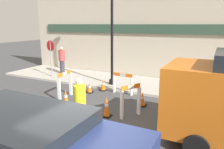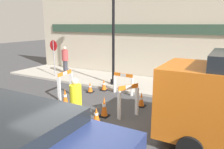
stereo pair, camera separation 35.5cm
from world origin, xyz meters
The scene contains 17 objects.
ground_plane centered at (0.00, 0.00, 0.00)m, with size 60.00×60.00×0.00m, color #424244.
sidewalk_slab centered at (0.00, 6.05, 0.05)m, with size 18.00×3.09×0.11m.
storefront_facade centered at (0.00, 7.66, 2.75)m, with size 18.00×0.22×5.50m.
streetlamp_post centered at (-2.00, 5.23, 4.09)m, with size 0.44×0.44×6.29m.
stop_sign centered at (-5.83, 5.15, 1.50)m, with size 0.60×0.10×2.06m.
barricade_0 centered at (-1.02, 4.35, 0.53)m, with size 0.95×0.20×0.95m.
barricade_1 centered at (-2.96, 2.75, 0.62)m, with size 0.21×0.93×1.13m.
barricade_2 centered at (0.23, 2.19, 0.60)m, with size 0.50×0.75×1.13m.
traffic_cone_0 centered at (0.26, 3.32, 0.27)m, with size 0.30×0.30×0.57m.
traffic_cone_1 centered at (-0.49, 1.84, 0.34)m, with size 0.30×0.30×0.71m.
traffic_cone_2 centered at (-2.45, 3.83, 0.23)m, with size 0.30×0.30×0.48m.
traffic_cone_3 centered at (-2.05, 4.40, 0.26)m, with size 0.30×0.30×0.54m.
traffic_cone_4 centered at (-2.35, 2.02, 0.32)m, with size 0.30×0.30×0.67m.
traffic_cone_5 centered at (-0.46, 1.30, 0.24)m, with size 0.30×0.30×0.51m.
person_worker centered at (-0.65, 0.55, 0.86)m, with size 0.40×0.40×1.61m.
person_pedestrian centered at (-5.80, 6.05, 0.98)m, with size 0.39×0.39×1.63m.
parked_car_1 centered at (-0.23, -1.92, 0.94)m, with size 4.55×1.91×1.65m.
Camera 1 is at (2.78, -4.24, 3.07)m, focal length 35.00 mm.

